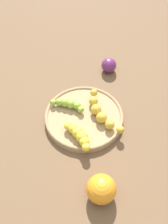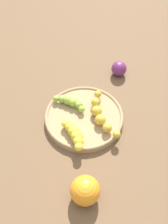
# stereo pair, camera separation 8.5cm
# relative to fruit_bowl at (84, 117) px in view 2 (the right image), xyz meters

# --- Properties ---
(ground_plane) EXTENTS (2.40, 2.40, 0.00)m
(ground_plane) POSITION_rel_fruit_bowl_xyz_m (0.00, 0.00, -0.01)
(ground_plane) COLOR brown
(fruit_bowl) EXTENTS (0.24, 0.24, 0.02)m
(fruit_bowl) POSITION_rel_fruit_bowl_xyz_m (0.00, 0.00, 0.00)
(fruit_bowl) COLOR #A08259
(fruit_bowl) RESTS_ON ground_plane
(banana_spotted) EXTENTS (0.18, 0.07, 0.03)m
(banana_spotted) POSITION_rel_fruit_bowl_xyz_m (-0.03, -0.04, 0.02)
(banana_spotted) COLOR gold
(banana_spotted) RESTS_ON fruit_bowl
(banana_green) EXTENTS (0.09, 0.07, 0.03)m
(banana_green) POSITION_rel_fruit_bowl_xyz_m (0.06, 0.02, 0.02)
(banana_green) COLOR #8CAD38
(banana_green) RESTS_ON fruit_bowl
(banana_yellow) EXTENTS (0.11, 0.04, 0.03)m
(banana_yellow) POSITION_rel_fruit_bowl_xyz_m (-0.06, 0.06, 0.02)
(banana_yellow) COLOR yellow
(banana_yellow) RESTS_ON fruit_bowl
(orange_fruit) EXTENTS (0.08, 0.08, 0.08)m
(orange_fruit) POSITION_rel_fruit_bowl_xyz_m (-0.22, 0.11, 0.03)
(orange_fruit) COLOR orange
(orange_fruit) RESTS_ON ground_plane
(plum_purple) EXTENTS (0.05, 0.05, 0.05)m
(plum_purple) POSITION_rel_fruit_bowl_xyz_m (0.12, -0.20, 0.01)
(plum_purple) COLOR #662659
(plum_purple) RESTS_ON ground_plane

